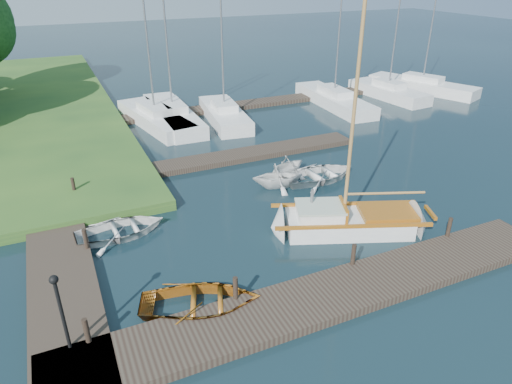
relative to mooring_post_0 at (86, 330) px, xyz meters
name	(u,v)px	position (x,y,z in m)	size (l,w,h in m)	color
ground	(256,217)	(7.50, 5.00, -0.70)	(160.00, 160.00, 0.00)	black
near_dock	(332,295)	(7.50, -1.00, -0.55)	(18.00, 2.20, 0.30)	#2F221B
left_dock	(56,232)	(-0.50, 7.00, -0.55)	(2.20, 18.00, 0.30)	#2F221B
far_dock	(240,155)	(9.50, 11.50, -0.55)	(14.00, 1.60, 0.30)	#2F221B
pontoon	(286,100)	(17.50, 21.00, -0.55)	(30.00, 1.60, 0.30)	#2F221B
mooring_post_0	(86,330)	(0.00, 0.00, 0.00)	(0.16, 0.16, 0.80)	black
mooring_post_1	(235,288)	(4.50, 0.00, 0.00)	(0.16, 0.16, 0.80)	black
mooring_post_2	(353,254)	(9.00, 0.00, 0.00)	(0.16, 0.16, 0.80)	black
mooring_post_3	(449,227)	(13.50, 0.00, 0.00)	(0.16, 0.16, 0.80)	black
mooring_post_4	(85,239)	(0.50, 5.00, 0.00)	(0.16, 0.16, 0.80)	black
mooring_post_5	(73,186)	(0.50, 10.00, 0.00)	(0.16, 0.16, 0.80)	black
lamp_post	(59,303)	(-0.50, 0.00, 1.17)	(0.24, 0.24, 2.44)	black
sailboat	(352,223)	(10.62, 2.33, -0.36)	(7.37, 4.46, 9.83)	silver
dinghy	(201,299)	(3.43, 0.30, -0.31)	(2.72, 3.81, 0.79)	#7D4E0B
tender_a	(121,227)	(1.90, 5.89, -0.34)	(2.52, 3.52, 0.73)	silver
tender_b	(278,175)	(9.72, 7.28, -0.05)	(2.14, 2.48, 1.31)	silver
tender_c	(320,172)	(12.04, 7.11, -0.30)	(2.78, 3.90, 0.81)	silver
tender_d	(288,164)	(10.84, 8.31, -0.09)	(2.00, 2.31, 1.22)	silver
marina_boat_0	(155,117)	(6.53, 19.42, -0.13)	(3.67, 8.85, 11.85)	silver
marina_boat_1	(173,113)	(7.84, 19.72, -0.13)	(2.35, 9.54, 11.18)	silver
marina_boat_2	(224,113)	(11.12, 18.27, -0.13)	(3.15, 7.70, 10.16)	silver
marina_boat_4	(334,98)	(20.26, 18.38, -0.13)	(2.69, 9.18, 11.39)	silver
marina_boat_6	(388,91)	(25.66, 18.56, -0.13)	(2.87, 7.60, 10.51)	silver
marina_boat_7	(422,85)	(29.69, 19.04, -0.13)	(5.47, 9.39, 11.97)	silver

